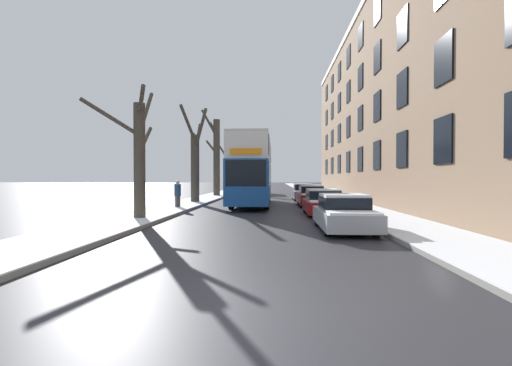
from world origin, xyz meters
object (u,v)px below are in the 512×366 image
at_px(double_decker_bus, 253,168).
at_px(parked_car_0, 344,214).
at_px(bare_tree_left_1, 195,162).
at_px(parked_car_1, 323,203).
at_px(parked_car_2, 311,196).
at_px(parked_car_3, 304,193).
at_px(bare_tree_left_0, 139,154).
at_px(bare_tree_left_3, 229,163).
at_px(pedestrian_left_sidewalk, 178,193).
at_px(oncoming_van, 258,184).
at_px(bare_tree_left_2, 216,156).

relative_size(double_decker_bus, parked_car_0, 2.84).
xyz_separation_m(bare_tree_left_1, parked_car_1, (8.50, -7.40, -2.52)).
bearing_deg(parked_car_2, parked_car_3, 90.00).
relative_size(bare_tree_left_0, parked_car_3, 1.36).
distance_m(bare_tree_left_3, double_decker_bus, 20.98).
xyz_separation_m(parked_car_3, pedestrian_left_sidewalk, (-8.43, -9.70, 0.32)).
xyz_separation_m(parked_car_0, oncoming_van, (-4.54, 29.15, 0.66)).
bearing_deg(oncoming_van, bare_tree_left_1, -103.62).
bearing_deg(pedestrian_left_sidewalk, bare_tree_left_0, 34.12).
xyz_separation_m(double_decker_bus, parked_car_3, (4.10, 5.95, -1.95)).
bearing_deg(bare_tree_left_0, parked_car_2, 46.23).
xyz_separation_m(double_decker_bus, pedestrian_left_sidewalk, (-4.32, -3.75, -1.63)).
bearing_deg(bare_tree_left_0, bare_tree_left_1, 89.53).
distance_m(bare_tree_left_2, pedestrian_left_sidewalk, 14.90).
distance_m(bare_tree_left_1, bare_tree_left_3, 19.37).
xyz_separation_m(parked_car_0, pedestrian_left_sidewalk, (-8.43, 7.93, 0.36)).
distance_m(bare_tree_left_0, parked_car_3, 17.64).
bearing_deg(parked_car_2, pedestrian_left_sidewalk, -157.90).
bearing_deg(double_decker_bus, bare_tree_left_0, -115.76).
xyz_separation_m(bare_tree_left_0, double_decker_bus, (4.48, 9.29, -0.38)).
distance_m(bare_tree_left_1, parked_car_2, 8.97).
distance_m(bare_tree_left_0, parked_car_1, 9.40).
height_order(bare_tree_left_0, pedestrian_left_sidewalk, bare_tree_left_0).
height_order(bare_tree_left_2, parked_car_2, bare_tree_left_2).
bearing_deg(bare_tree_left_2, bare_tree_left_1, -89.45).
relative_size(bare_tree_left_0, pedestrian_left_sidewalk, 3.44).
bearing_deg(pedestrian_left_sidewalk, bare_tree_left_3, -144.04).
height_order(parked_car_1, parked_car_3, parked_car_3).
bearing_deg(parked_car_1, bare_tree_left_0, -160.73).
height_order(bare_tree_left_1, oncoming_van, bare_tree_left_1).
relative_size(bare_tree_left_0, bare_tree_left_1, 0.86).
bearing_deg(oncoming_van, bare_tree_left_2, -121.28).
height_order(bare_tree_left_0, parked_car_1, bare_tree_left_0).
bearing_deg(bare_tree_left_2, double_decker_bus, -67.41).
bearing_deg(bare_tree_left_0, parked_car_0, -15.58).
bearing_deg(bare_tree_left_0, parked_car_3, 60.60).
relative_size(bare_tree_left_2, parked_car_3, 1.98).
xyz_separation_m(bare_tree_left_2, double_decker_bus, (4.49, -10.79, -1.64)).
xyz_separation_m(bare_tree_left_2, parked_car_2, (8.59, -11.12, -3.59)).
bearing_deg(bare_tree_left_2, bare_tree_left_3, 89.52).
height_order(parked_car_3, pedestrian_left_sidewalk, pedestrian_left_sidewalk).
distance_m(bare_tree_left_2, bare_tree_left_3, 9.68).
relative_size(double_decker_bus, parked_car_3, 2.51).
distance_m(double_decker_bus, parked_car_0, 12.54).
xyz_separation_m(bare_tree_left_3, parked_car_3, (8.51, -14.52, -3.31)).
bearing_deg(oncoming_van, pedestrian_left_sidewalk, -100.39).
bearing_deg(parked_car_0, parked_car_1, 90.00).
bearing_deg(double_decker_bus, bare_tree_left_2, 112.59).
bearing_deg(bare_tree_left_3, bare_tree_left_1, -89.96).
distance_m(bare_tree_left_2, parked_car_1, 19.46).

